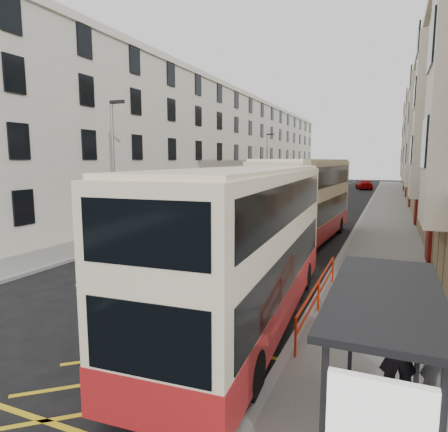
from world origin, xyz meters
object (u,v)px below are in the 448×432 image
at_px(street_lamp_near, 114,164).
at_px(double_decker_front, 248,246).
at_px(white_van, 302,192).
at_px(pedestrian_near, 398,354).
at_px(pedestrian_far, 371,309).
at_px(car_silver, 293,189).
at_px(bus_shelter, 394,345).
at_px(street_lamp_far, 267,162).
at_px(double_decker_rear, 306,201).
at_px(car_red, 364,185).
at_px(car_dark, 312,184).

height_order(street_lamp_near, double_decker_front, street_lamp_near).
bearing_deg(white_van, street_lamp_near, -114.69).
xyz_separation_m(street_lamp_near, pedestrian_near, (14.83, -10.44, -3.53)).
bearing_deg(pedestrian_far, pedestrian_near, 106.56).
distance_m(white_van, car_silver, 7.54).
distance_m(bus_shelter, white_van, 46.24).
bearing_deg(double_decker_front, bus_shelter, -53.25).
bearing_deg(car_silver, pedestrian_far, -93.69).
relative_size(bus_shelter, street_lamp_far, 0.53).
height_order(street_lamp_far, car_silver, street_lamp_far).
height_order(double_decker_front, pedestrian_near, double_decker_front).
xyz_separation_m(double_decker_front, pedestrian_near, (4.10, -2.78, -1.26)).
height_order(bus_shelter, double_decker_rear, double_decker_rear).
bearing_deg(pedestrian_near, white_van, -84.14).
relative_size(double_decker_rear, white_van, 2.22).
relative_size(street_lamp_near, double_decker_rear, 0.64).
relative_size(pedestrian_near, car_silver, 0.45).
xyz_separation_m(street_lamp_near, street_lamp_far, (0.00, 30.00, 0.00)).
xyz_separation_m(white_van, car_silver, (-2.75, 7.02, -0.05)).
height_order(street_lamp_near, white_van, street_lamp_near).
distance_m(white_van, car_red, 21.01).
relative_size(street_lamp_near, car_dark, 2.00).
bearing_deg(street_lamp_near, car_silver, 88.33).
distance_m(street_lamp_near, double_decker_rear, 11.29).
height_order(white_van, car_silver, white_van).
xyz_separation_m(double_decker_front, car_dark, (-9.58, 62.34, -1.71)).
bearing_deg(bus_shelter, car_dark, 101.42).
bearing_deg(car_silver, double_decker_front, -97.68).
distance_m(street_lamp_near, double_decker_front, 13.37).
distance_m(bus_shelter, double_decker_rear, 17.94).
bearing_deg(pedestrian_near, double_decker_front, -42.54).
xyz_separation_m(bus_shelter, double_decker_front, (-3.97, 4.73, 0.23)).
bearing_deg(car_red, white_van, 59.17).
bearing_deg(pedestrian_near, double_decker_rear, -80.75).
relative_size(car_silver, car_red, 0.79).
height_order(street_lamp_near, double_decker_rear, street_lamp_near).
bearing_deg(double_decker_rear, street_lamp_near, -150.29).
relative_size(pedestrian_far, car_red, 0.29).
bearing_deg(pedestrian_far, bus_shelter, 99.82).
relative_size(street_lamp_far, pedestrian_near, 4.17).
bearing_deg(pedestrian_near, street_lamp_far, -78.27).
bearing_deg(car_silver, street_lamp_near, -110.81).
bearing_deg(car_silver, double_decker_rear, -94.91).
relative_size(bus_shelter, double_decker_rear, 0.34).
distance_m(double_decker_rear, car_dark, 50.58).
bearing_deg(white_van, pedestrian_far, -93.48).
xyz_separation_m(street_lamp_far, white_van, (3.90, 2.55, -3.86)).
height_order(double_decker_front, white_van, double_decker_front).
bearing_deg(pedestrian_far, street_lamp_near, -24.41).
height_order(double_decker_rear, white_van, double_decker_rear).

